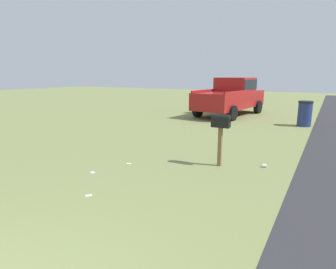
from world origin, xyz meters
TOP-DOWN VIEW (x-y plane):
  - mailbox at (6.17, -0.27)m, footprint 0.22×0.45m
  - pickup_truck at (15.40, 2.37)m, footprint 5.50×2.83m
  - trash_bin at (13.44, -1.61)m, footprint 0.61×0.61m
  - litter_wrapper_midfield_a at (3.19, 1.26)m, footprint 0.15×0.14m
  - litter_wrapper_far_scatter at (4.19, 2.14)m, footprint 0.13×0.14m
  - litter_cup_midfield_b at (6.60, -1.29)m, footprint 0.11×0.12m
  - litter_wrapper_by_mailbox at (5.16, 1.82)m, footprint 0.08×0.12m

SIDE VIEW (x-z plane):
  - litter_wrapper_midfield_a at x=3.19m, z-range 0.00..0.01m
  - litter_wrapper_far_scatter at x=4.19m, z-range 0.00..0.01m
  - litter_wrapper_by_mailbox at x=5.16m, z-range 0.00..0.01m
  - litter_cup_midfield_b at x=6.60m, z-range 0.00..0.08m
  - trash_bin at x=13.44m, z-range 0.00..1.12m
  - mailbox at x=6.17m, z-range 0.38..1.69m
  - pickup_truck at x=15.40m, z-range 0.06..2.15m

